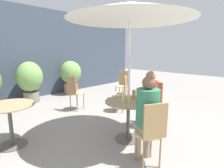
% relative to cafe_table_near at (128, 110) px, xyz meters
% --- Properties ---
extents(ground_plane, '(20.00, 20.00, 0.00)m').
position_rel_cafe_table_near_xyz_m(ground_plane, '(-0.13, -0.05, -0.55)').
color(ground_plane, gray).
extents(storefront_wall, '(10.00, 0.06, 3.00)m').
position_rel_cafe_table_near_xyz_m(storefront_wall, '(-0.13, 4.15, 0.95)').
color(storefront_wall, '#3D4756').
rests_on(storefront_wall, ground_plane).
extents(cafe_table_near, '(0.82, 0.82, 0.72)m').
position_rel_cafe_table_near_xyz_m(cafe_table_near, '(0.00, 0.00, 0.00)').
color(cafe_table_near, '#514C47').
rests_on(cafe_table_near, ground_plane).
extents(cafe_table_far, '(0.79, 0.79, 0.72)m').
position_rel_cafe_table_near_xyz_m(cafe_table_far, '(-1.53, 1.27, -0.01)').
color(cafe_table_far, '#514C47').
rests_on(cafe_table_far, ground_plane).
extents(bistro_chair_0, '(0.43, 0.44, 0.94)m').
position_rel_cafe_table_near_xyz_m(bistro_chair_0, '(-0.42, -0.73, 0.02)').
color(bistro_chair_0, tan).
rests_on(bistro_chair_0, ground_plane).
extents(bistro_chair_1, '(0.39, 0.39, 0.94)m').
position_rel_cafe_table_near_xyz_m(bistro_chair_1, '(0.84, 0.00, 0.02)').
color(bistro_chair_1, tan).
rests_on(bistro_chair_1, ground_plane).
extents(bistro_chair_2, '(0.43, 0.44, 0.94)m').
position_rel_cafe_table_near_xyz_m(bistro_chair_2, '(1.04, 1.04, 0.02)').
color(bistro_chair_2, tan).
rests_on(bistro_chair_2, ground_plane).
extents(bistro_chair_3, '(0.42, 0.40, 0.94)m').
position_rel_cafe_table_near_xyz_m(bistro_chair_3, '(1.95, 1.81, 0.02)').
color(bistro_chair_3, tan).
rests_on(bistro_chair_3, ground_plane).
extents(bistro_chair_4, '(0.41, 0.39, 0.94)m').
position_rel_cafe_table_near_xyz_m(bistro_chair_4, '(0.22, 2.00, 0.02)').
color(bistro_chair_4, tan).
rests_on(bistro_chair_4, ground_plane).
extents(seated_person_0, '(0.38, 0.40, 1.26)m').
position_rel_cafe_table_near_xyz_m(seated_person_0, '(-0.34, -0.60, 0.20)').
color(seated_person_0, gray).
rests_on(seated_person_0, ground_plane).
extents(seated_person_1, '(0.32, 0.31, 1.19)m').
position_rel_cafe_table_near_xyz_m(seated_person_1, '(0.69, 0.00, 0.17)').
color(seated_person_1, gray).
rests_on(seated_person_1, ground_plane).
extents(beer_glass_0, '(0.06, 0.06, 0.19)m').
position_rel_cafe_table_near_xyz_m(beer_glass_0, '(-0.16, -0.02, 0.27)').
color(beer_glass_0, '#DBC65B').
rests_on(beer_glass_0, cafe_table_near).
extents(beer_glass_1, '(0.07, 0.07, 0.17)m').
position_rel_cafe_table_near_xyz_m(beer_glass_1, '(0.16, 0.01, 0.25)').
color(beer_glass_1, '#B28433').
rests_on(beer_glass_1, cafe_table_near).
extents(potted_plant_1, '(0.76, 0.76, 1.27)m').
position_rel_cafe_table_near_xyz_m(potted_plant_1, '(-0.27, 3.62, 0.18)').
color(potted_plant_1, slate).
rests_on(potted_plant_1, ground_plane).
extents(potted_plant_2, '(0.76, 0.76, 1.22)m').
position_rel_cafe_table_near_xyz_m(potted_plant_2, '(1.19, 3.64, 0.15)').
color(potted_plant_2, '#93664C').
rests_on(potted_plant_2, ground_plane).
extents(umbrella, '(2.05, 2.05, 2.34)m').
position_rel_cafe_table_near_xyz_m(umbrella, '(-0.00, 0.00, 1.65)').
color(umbrella, silver).
rests_on(umbrella, ground_plane).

